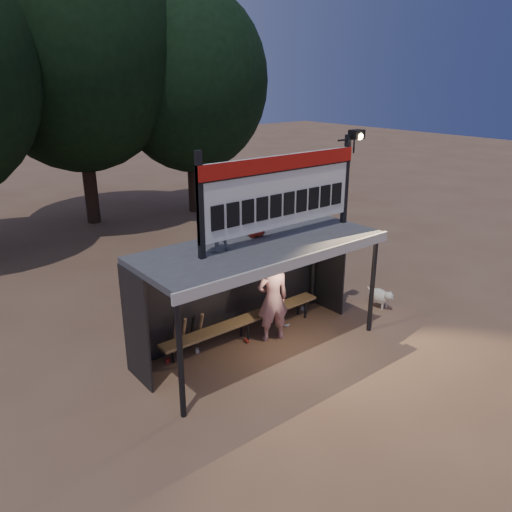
% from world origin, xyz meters
% --- Properties ---
extents(ground, '(80.00, 80.00, 0.00)m').
position_xyz_m(ground, '(0.00, 0.00, 0.00)').
color(ground, brown).
rests_on(ground, ground).
extents(player, '(0.80, 0.65, 1.89)m').
position_xyz_m(player, '(0.47, 0.17, 0.95)').
color(player, white).
rests_on(player, ground).
extents(child_a, '(0.50, 0.40, 0.99)m').
position_xyz_m(child_a, '(-0.92, 0.18, 2.81)').
color(child_a, gray).
rests_on(child_a, dugout_shelter).
extents(child_b, '(0.47, 0.31, 0.93)m').
position_xyz_m(child_b, '(0.20, 0.41, 2.79)').
color(child_b, '#A02618').
rests_on(child_b, dugout_shelter).
extents(dugout_shelter, '(5.10, 2.08, 2.32)m').
position_xyz_m(dugout_shelter, '(0.00, 0.24, 1.85)').
color(dugout_shelter, '#3C3C3E').
rests_on(dugout_shelter, ground).
extents(scoreboard_assembly, '(4.10, 0.27, 1.99)m').
position_xyz_m(scoreboard_assembly, '(0.56, -0.01, 3.32)').
color(scoreboard_assembly, black).
rests_on(scoreboard_assembly, dugout_shelter).
extents(bench, '(4.00, 0.35, 0.48)m').
position_xyz_m(bench, '(0.00, 0.55, 0.43)').
color(bench, olive).
rests_on(bench, ground).
extents(tree_mid, '(7.22, 7.22, 10.36)m').
position_xyz_m(tree_mid, '(1.00, 11.50, 6.17)').
color(tree_mid, black).
rests_on(tree_mid, ground).
extents(tree_right, '(6.08, 6.08, 8.72)m').
position_xyz_m(tree_right, '(5.00, 10.50, 5.19)').
color(tree_right, black).
rests_on(tree_right, ground).
extents(dog, '(0.36, 0.81, 0.49)m').
position_xyz_m(dog, '(3.57, -0.28, 0.28)').
color(dog, beige).
rests_on(dog, ground).
extents(bats, '(0.68, 0.35, 0.84)m').
position_xyz_m(bats, '(-1.25, 0.82, 0.43)').
color(bats, '#A2744B').
rests_on(bats, ground).
extents(litter, '(3.86, 0.51, 0.08)m').
position_xyz_m(litter, '(-0.00, 0.59, 0.04)').
color(litter, red).
rests_on(litter, ground).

